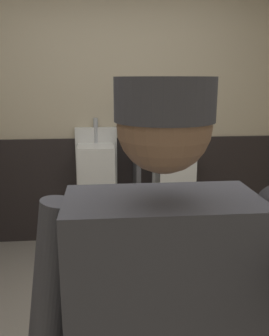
% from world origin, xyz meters
% --- Properties ---
extents(wall_back, '(4.74, 0.12, 2.65)m').
position_xyz_m(wall_back, '(0.00, 1.83, 1.32)').
color(wall_back, beige).
rests_on(wall_back, ground_plane).
extents(wainscot_band_back, '(4.14, 0.03, 1.04)m').
position_xyz_m(wainscot_band_back, '(0.00, 1.76, 0.52)').
color(wainscot_band_back, black).
rests_on(wainscot_band_back, ground_plane).
extents(urinal_left, '(0.40, 0.34, 1.24)m').
position_xyz_m(urinal_left, '(-0.17, 1.61, 0.78)').
color(urinal_left, white).
rests_on(urinal_left, ground_plane).
extents(urinal_middle, '(0.40, 0.34, 1.24)m').
position_xyz_m(urinal_middle, '(0.58, 1.61, 0.78)').
color(urinal_middle, white).
rests_on(urinal_middle, ground_plane).
extents(privacy_divider_panel, '(0.04, 0.40, 0.90)m').
position_xyz_m(privacy_divider_panel, '(0.20, 1.54, 0.95)').
color(privacy_divider_panel, '#4C4C51').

